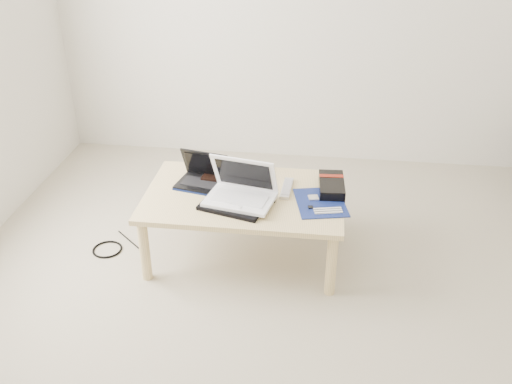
# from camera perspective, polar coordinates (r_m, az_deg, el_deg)

# --- Properties ---
(ground) EXTENTS (4.00, 4.00, 0.00)m
(ground) POSITION_cam_1_polar(r_m,az_deg,el_deg) (2.87, 5.58, -14.10)
(ground) COLOR beige
(ground) RESTS_ON ground
(coffee_table) EXTENTS (1.10, 0.70, 0.40)m
(coffee_table) POSITION_cam_1_polar(r_m,az_deg,el_deg) (3.19, -1.19, -0.99)
(coffee_table) COLOR #E6C78A
(coffee_table) RESTS_ON ground
(book) EXTENTS (0.36, 0.31, 0.03)m
(book) POSITION_cam_1_polar(r_m,az_deg,el_deg) (3.35, -2.13, 1.85)
(book) COLOR black
(book) RESTS_ON coffee_table
(netbook) EXTENTS (0.32, 0.26, 0.20)m
(netbook) POSITION_cam_1_polar(r_m,az_deg,el_deg) (3.26, -5.23, 1.45)
(netbook) COLOR black
(netbook) RESTS_ON coffee_table
(tablet) EXTENTS (0.31, 0.26, 0.01)m
(tablet) POSITION_cam_1_polar(r_m,az_deg,el_deg) (3.16, -0.69, -0.17)
(tablet) COLOR black
(tablet) RESTS_ON coffee_table
(remote) EXTENTS (0.06, 0.23, 0.02)m
(remote) POSITION_cam_1_polar(r_m,az_deg,el_deg) (3.21, 3.10, 0.37)
(remote) COLOR silver
(remote) RESTS_ON coffee_table
(neoprene_sleeve) EXTENTS (0.39, 0.33, 0.02)m
(neoprene_sleeve) POSITION_cam_1_polar(r_m,az_deg,el_deg) (3.06, -2.15, -1.20)
(neoprene_sleeve) COLOR black
(neoprene_sleeve) RESTS_ON coffee_table
(white_laptop) EXTENTS (0.40, 0.32, 0.24)m
(white_laptop) POSITION_cam_1_polar(r_m,az_deg,el_deg) (3.06, -1.48, 0.15)
(white_laptop) COLOR white
(white_laptop) RESTS_ON neoprene_sleeve
(motherboard) EXTENTS (0.32, 0.37, 0.01)m
(motherboard) POSITION_cam_1_polar(r_m,az_deg,el_deg) (3.10, 6.51, -1.04)
(motherboard) COLOR navy
(motherboard) RESTS_ON coffee_table
(gpu_box) EXTENTS (0.15, 0.28, 0.06)m
(gpu_box) POSITION_cam_1_polar(r_m,az_deg,el_deg) (3.22, 7.57, 0.65)
(gpu_box) COLOR black
(gpu_box) RESTS_ON coffee_table
(cable_coil) EXTENTS (0.12, 0.12, 0.01)m
(cable_coil) POSITION_cam_1_polar(r_m,az_deg,el_deg) (3.11, -2.90, -0.77)
(cable_coil) COLOR black
(cable_coil) RESTS_ON coffee_table
(floor_cable_coil) EXTENTS (0.23, 0.23, 0.01)m
(floor_cable_coil) POSITION_cam_1_polar(r_m,az_deg,el_deg) (3.51, -14.65, -5.57)
(floor_cable_coil) COLOR black
(floor_cable_coil) RESTS_ON ground
(floor_cable_trail) EXTENTS (0.27, 0.24, 0.01)m
(floor_cable_trail) POSITION_cam_1_polar(r_m,az_deg,el_deg) (3.53, -12.18, -5.06)
(floor_cable_trail) COLOR black
(floor_cable_trail) RESTS_ON ground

